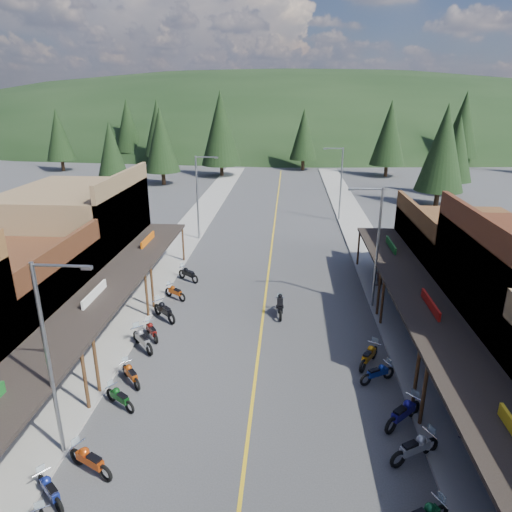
% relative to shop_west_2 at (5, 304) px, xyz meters
% --- Properties ---
extents(ground, '(220.00, 220.00, 0.00)m').
position_rel_shop_west_2_xyz_m(ground, '(13.75, -1.70, -2.53)').
color(ground, '#38383A').
rests_on(ground, ground).
extents(centerline, '(0.15, 90.00, 0.01)m').
position_rel_shop_west_2_xyz_m(centerline, '(13.75, 18.30, -2.53)').
color(centerline, gold).
rests_on(centerline, ground).
extents(sidewalk_west, '(3.40, 94.00, 0.15)m').
position_rel_shop_west_2_xyz_m(sidewalk_west, '(5.05, 18.30, -2.46)').
color(sidewalk_west, gray).
rests_on(sidewalk_west, ground).
extents(sidewalk_east, '(3.40, 94.00, 0.15)m').
position_rel_shop_west_2_xyz_m(sidewalk_east, '(22.45, 18.30, -2.46)').
color(sidewalk_east, gray).
rests_on(sidewalk_east, ground).
extents(shop_west_2, '(10.90, 9.00, 6.20)m').
position_rel_shop_west_2_xyz_m(shop_west_2, '(0.00, 0.00, 0.00)').
color(shop_west_2, '#3F2111').
rests_on(shop_west_2, ground).
extents(shop_west_3, '(10.90, 10.20, 8.20)m').
position_rel_shop_west_2_xyz_m(shop_west_3, '(-0.03, 9.60, 0.99)').
color(shop_west_3, brown).
rests_on(shop_west_3, ground).
extents(shop_east_3, '(10.90, 10.20, 6.20)m').
position_rel_shop_west_2_xyz_m(shop_east_3, '(27.51, 9.60, -0.00)').
color(shop_east_3, '#4C2D16').
rests_on(shop_east_3, ground).
extents(streetlight_0, '(2.16, 0.18, 8.00)m').
position_rel_shop_west_2_xyz_m(streetlight_0, '(6.80, -7.70, 1.93)').
color(streetlight_0, gray).
rests_on(streetlight_0, ground).
extents(streetlight_1, '(2.16, 0.18, 8.00)m').
position_rel_shop_west_2_xyz_m(streetlight_1, '(6.80, 20.30, 1.93)').
color(streetlight_1, gray).
rests_on(streetlight_1, ground).
extents(streetlight_2, '(2.16, 0.18, 8.00)m').
position_rel_shop_west_2_xyz_m(streetlight_2, '(20.71, 6.30, 1.93)').
color(streetlight_2, gray).
rests_on(streetlight_2, ground).
extents(streetlight_3, '(2.16, 0.18, 8.00)m').
position_rel_shop_west_2_xyz_m(streetlight_3, '(20.71, 28.30, 1.93)').
color(streetlight_3, gray).
rests_on(streetlight_3, ground).
extents(ridge_hill, '(310.00, 140.00, 60.00)m').
position_rel_shop_west_2_xyz_m(ridge_hill, '(13.75, 133.30, -2.53)').
color(ridge_hill, black).
rests_on(ridge_hill, ground).
extents(pine_0, '(5.04, 5.04, 11.00)m').
position_rel_shop_west_2_xyz_m(pine_0, '(-26.25, 60.30, 3.95)').
color(pine_0, black).
rests_on(pine_0, ground).
extents(pine_1, '(5.88, 5.88, 12.50)m').
position_rel_shop_west_2_xyz_m(pine_1, '(-10.25, 68.30, 4.70)').
color(pine_1, black).
rests_on(pine_1, ground).
extents(pine_2, '(6.72, 6.72, 14.00)m').
position_rel_shop_west_2_xyz_m(pine_2, '(3.75, 56.30, 5.46)').
color(pine_2, black).
rests_on(pine_2, ground).
extents(pine_3, '(5.04, 5.04, 11.00)m').
position_rel_shop_west_2_xyz_m(pine_3, '(17.75, 64.30, 3.95)').
color(pine_3, black).
rests_on(pine_3, ground).
extents(pine_4, '(5.88, 5.88, 12.50)m').
position_rel_shop_west_2_xyz_m(pine_4, '(31.75, 58.30, 4.70)').
color(pine_4, black).
rests_on(pine_4, ground).
extents(pine_5, '(6.72, 6.72, 14.00)m').
position_rel_shop_west_2_xyz_m(pine_5, '(47.75, 70.30, 5.46)').
color(pine_5, black).
rests_on(pine_5, ground).
extents(pine_7, '(5.88, 5.88, 12.50)m').
position_rel_shop_west_2_xyz_m(pine_7, '(-18.25, 74.30, 4.70)').
color(pine_7, black).
rests_on(pine_7, ground).
extents(pine_8, '(4.48, 4.48, 10.00)m').
position_rel_shop_west_2_xyz_m(pine_8, '(-8.25, 38.30, 3.44)').
color(pine_8, black).
rests_on(pine_8, ground).
extents(pine_9, '(4.93, 4.93, 10.80)m').
position_rel_shop_west_2_xyz_m(pine_9, '(37.75, 43.30, 3.85)').
color(pine_9, black).
rests_on(pine_9, ground).
extents(pine_10, '(5.38, 5.38, 11.60)m').
position_rel_shop_west_2_xyz_m(pine_10, '(-4.25, 48.30, 4.25)').
color(pine_10, black).
rests_on(pine_10, ground).
extents(pine_11, '(5.82, 5.82, 12.40)m').
position_rel_shop_west_2_xyz_m(pine_11, '(33.75, 36.30, 4.65)').
color(pine_11, black).
rests_on(pine_11, ground).
extents(bike_west_4, '(1.86, 1.73, 1.09)m').
position_rel_shop_west_2_xyz_m(bike_west_4, '(7.26, -9.89, -1.99)').
color(bike_west_4, navy).
rests_on(bike_west_4, ground).
extents(bike_west_5, '(2.25, 1.62, 1.23)m').
position_rel_shop_west_2_xyz_m(bike_west_5, '(8.12, -8.56, -1.92)').
color(bike_west_5, '#B23C0C').
rests_on(bike_west_5, ground).
extents(bike_west_6, '(1.95, 1.62, 1.10)m').
position_rel_shop_west_2_xyz_m(bike_west_6, '(7.87, -4.79, -1.98)').
color(bike_west_6, '#0D4315').
rests_on(bike_west_6, ground).
extents(bike_west_7, '(1.76, 1.90, 1.11)m').
position_rel_shop_west_2_xyz_m(bike_west_7, '(7.78, -3.00, -1.98)').
color(bike_west_7, '#AB410C').
rests_on(bike_west_7, ground).
extents(bike_west_8, '(2.09, 2.21, 1.31)m').
position_rel_shop_west_2_xyz_m(bike_west_8, '(7.38, 0.13, -1.88)').
color(bike_west_8, gray).
rests_on(bike_west_8, ground).
extents(bike_west_9, '(1.59, 1.91, 1.08)m').
position_rel_shop_west_2_xyz_m(bike_west_9, '(7.54, 1.33, -1.99)').
color(bike_west_9, '#62100D').
rests_on(bike_west_9, ground).
extents(bike_west_10, '(2.20, 2.18, 1.33)m').
position_rel_shop_west_2_xyz_m(bike_west_10, '(7.65, 3.68, -1.87)').
color(bike_west_10, black).
rests_on(bike_west_10, ground).
extents(bike_west_11, '(1.96, 1.66, 1.11)m').
position_rel_shop_west_2_xyz_m(bike_west_11, '(7.59, 6.73, -1.98)').
color(bike_west_11, '#A23E0B').
rests_on(bike_west_11, ground).
extents(bike_west_12, '(2.10, 1.86, 1.21)m').
position_rel_shop_west_2_xyz_m(bike_west_12, '(7.81, 9.99, -1.93)').
color(bike_west_12, black).
rests_on(bike_west_12, ground).
extents(bike_east_5, '(2.34, 1.77, 1.29)m').
position_rel_shop_west_2_xyz_m(bike_east_5, '(20.21, -7.10, -1.89)').
color(bike_east_5, '#A9AAAE').
rests_on(bike_east_5, ground).
extents(bike_east_6, '(2.24, 2.18, 1.34)m').
position_rel_shop_west_2_xyz_m(bike_east_6, '(20.23, -5.08, -1.86)').
color(bike_east_6, navy).
rests_on(bike_east_6, ground).
extents(bike_east_7, '(2.02, 1.51, 1.12)m').
position_rel_shop_west_2_xyz_m(bike_east_7, '(19.70, -2.05, -1.98)').
color(bike_east_7, navy).
rests_on(bike_east_7, ground).
extents(bike_east_8, '(1.73, 2.23, 1.24)m').
position_rel_shop_west_2_xyz_m(bike_east_8, '(19.51, -0.59, -1.91)').
color(bike_east_8, '#BE750D').
rests_on(bike_east_8, ground).
extents(rider_on_bike, '(0.86, 2.16, 1.61)m').
position_rel_shop_west_2_xyz_m(rider_on_bike, '(14.82, 4.72, -1.89)').
color(rider_on_bike, black).
rests_on(rider_on_bike, ground).
extents(pedestrian_east_a, '(0.64, 0.78, 1.84)m').
position_rel_shop_west_2_xyz_m(pedestrian_east_a, '(22.46, -5.74, -1.46)').
color(pedestrian_east_a, '#272132').
rests_on(pedestrian_east_a, sidewalk_east).
extents(pedestrian_east_b, '(1.00, 0.94, 1.80)m').
position_rel_shop_west_2_xyz_m(pedestrian_east_b, '(21.82, 9.88, -1.48)').
color(pedestrian_east_b, '#503932').
rests_on(pedestrian_east_b, sidewalk_east).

